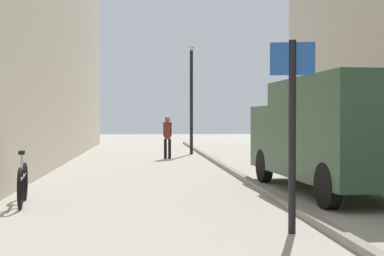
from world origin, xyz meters
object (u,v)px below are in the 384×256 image
Objects in this scene: pedestrian_main_foreground at (167,135)px; lamp_post at (191,91)px; bicycle_leaning at (23,184)px; delivery_van at (333,132)px; street_sign_post at (292,119)px.

lamp_post is (1.15, 2.61, 1.78)m from pedestrian_main_foreground.
bicycle_leaning is at bearing 80.37° from pedestrian_main_foreground.
delivery_van reaches higher than pedestrian_main_foreground.
bicycle_leaning is (-3.07, -10.62, -0.56)m from pedestrian_main_foreground.
delivery_van is 2.18× the size of street_sign_post.
delivery_van reaches higher than bicycle_leaning.
lamp_post is (0.06, 16.00, 1.18)m from street_sign_post.
lamp_post is 2.70× the size of bicycle_leaning.
street_sign_post is 16.05m from lamp_post.
delivery_van is 6.27m from bicycle_leaning.
bicycle_leaning is (-4.16, 2.78, -1.16)m from street_sign_post.
delivery_van is 12.41m from lamp_post.
pedestrian_main_foreground is at bearing -113.82° from lamp_post.
street_sign_post is 0.55× the size of lamp_post.
pedestrian_main_foreground is 10.05m from delivery_van.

